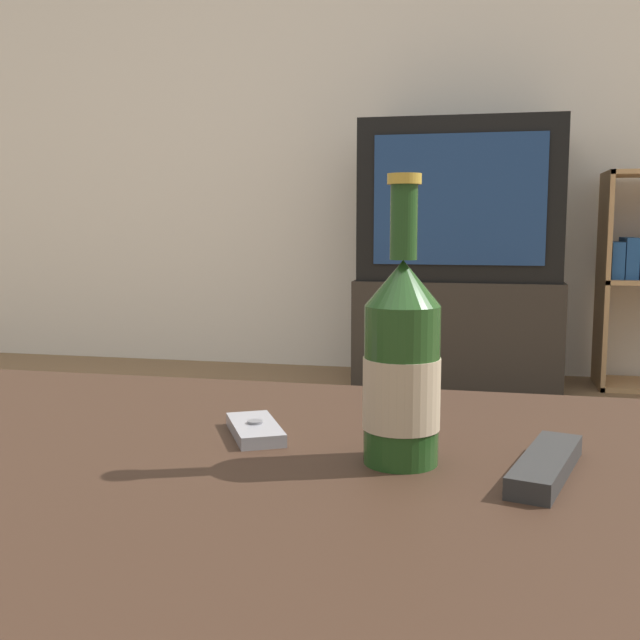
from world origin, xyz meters
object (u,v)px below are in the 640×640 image
object	(u,v)px
cell_phone	(255,429)
remote_control	(546,465)
beer_bottle	(402,365)
television	(460,201)
tv_stand	(457,332)

from	to	relation	value
cell_phone	remote_control	bearing A→B (deg)	-40.25
beer_bottle	remote_control	world-z (taller)	beer_bottle
beer_bottle	remote_control	size ratio (longest dim) A/B	1.65
television	beer_bottle	xyz separation A→B (m)	(0.03, -2.63, -0.23)
television	cell_phone	xyz separation A→B (m)	(-0.14, -2.57, -0.32)
beer_bottle	cell_phone	bearing A→B (deg)	160.39
tv_stand	remote_control	distance (m)	2.66
television	cell_phone	distance (m)	2.59
television	cell_phone	size ratio (longest dim) A/B	7.02
tv_stand	television	bearing A→B (deg)	-90.00
tv_stand	television	size ratio (longest dim) A/B	1.04
remote_control	cell_phone	bearing A→B (deg)	-177.46
television	beer_bottle	world-z (taller)	television
tv_stand	remote_control	xyz separation A→B (m)	(0.16, -2.64, 0.25)
tv_stand	cell_phone	bearing A→B (deg)	-93.12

